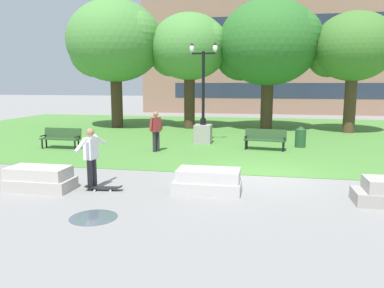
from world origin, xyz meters
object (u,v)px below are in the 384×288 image
Objects in this scene: lamp_post_left at (203,123)px; concrete_block_center at (40,179)px; park_bench_near_left at (265,138)px; person_skateboarder at (91,155)px; person_bystander_near_lawn at (156,129)px; concrete_block_left at (208,181)px; trash_bin at (300,137)px; park_bench_far_left at (61,137)px; skateboard at (104,187)px.

concrete_block_center is at bearing -110.03° from lamp_post_left.
person_skateboarder is at bearing -123.64° from park_bench_near_left.
person_skateboarder is at bearing -91.51° from person_bystander_near_lawn.
trash_bin is (3.11, 7.77, 0.20)m from concrete_block_left.
person_bystander_near_lawn reaches higher than park_bench_near_left.
park_bench_far_left is at bearing 114.93° from concrete_block_center.
concrete_block_center is 6.69m from park_bench_far_left.
lamp_post_left reaches higher than person_bystander_near_lawn.
park_bench_near_left reaches higher than skateboard.
skateboard is 8.38m from park_bench_near_left.
person_bystander_near_lawn is at bearing -159.61° from trash_bin.
person_bystander_near_lawn is (-1.61, -2.61, -0.01)m from lamp_post_left.
park_bench_near_left is 0.39× the size of lamp_post_left.
person_skateboarder reaches higher than park_bench_far_left.
person_bystander_near_lawn is (1.57, 6.10, 0.68)m from concrete_block_center.
park_bench_near_left is at bearing -147.85° from trash_bin.
concrete_block_center is at bearing -132.62° from trash_bin.
park_bench_far_left is at bearing 126.29° from person_skateboarder.
park_bench_near_left is 1.87m from trash_bin.
park_bench_near_left reaches higher than concrete_block_left.
concrete_block_left is 0.38× the size of lamp_post_left.
skateboard is at bearing -126.12° from trash_bin.
person_skateboarder is (-3.19, -0.31, 0.67)m from concrete_block_left.
park_bench_far_left is at bearing -156.21° from lamp_post_left.
trash_bin reaches higher than park_bench_far_left.
trash_bin is (10.53, 2.32, -0.04)m from park_bench_far_left.
concrete_block_left is 1.05× the size of person_bystander_near_lawn.
person_bystander_near_lawn is (-4.56, -1.29, 0.44)m from park_bench_near_left.
trash_bin is at bearing 20.39° from person_bystander_near_lawn.
concrete_block_center reaches higher than skateboard.
lamp_post_left is at bearing 175.95° from trash_bin.
lamp_post_left reaches higher than concrete_block_center.
park_bench_near_left is 4.76m from person_bystander_near_lawn.
person_skateboarder is at bearing -174.43° from concrete_block_left.
park_bench_near_left is 1.09× the size of person_bystander_near_lawn.
skateboard is at bearing -172.42° from concrete_block_left.
concrete_block_left is 6.94m from park_bench_near_left.
concrete_block_center is 6.33m from person_bystander_near_lawn.
lamp_post_left is 3.06m from person_bystander_near_lawn.
concrete_block_left is 0.99× the size of park_bench_far_left.
park_bench_near_left is at bearing 58.63° from skateboard.
skateboard is (0.36, -0.07, -0.89)m from person_skateboarder.
park_bench_far_left is at bearing -179.55° from person_bystander_near_lawn.
park_bench_far_left is 1.89× the size of trash_bin.
skateboard is 0.22× the size of lamp_post_left.
concrete_block_center is 1.05× the size of person_skateboarder.
concrete_block_center is 0.99× the size of park_bench_far_left.
skateboard is 0.56× the size of park_bench_near_left.
person_skateboarder is at bearing -127.94° from trash_bin.
person_bystander_near_lawn is at bearing 0.45° from park_bench_far_left.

